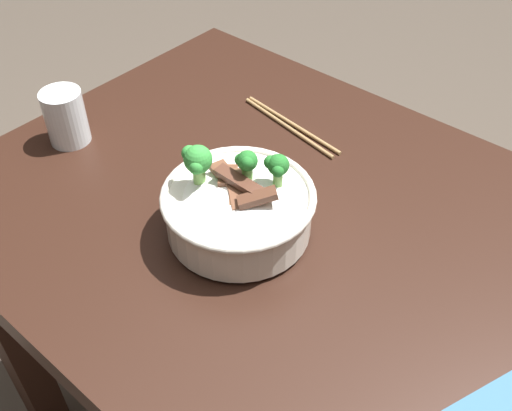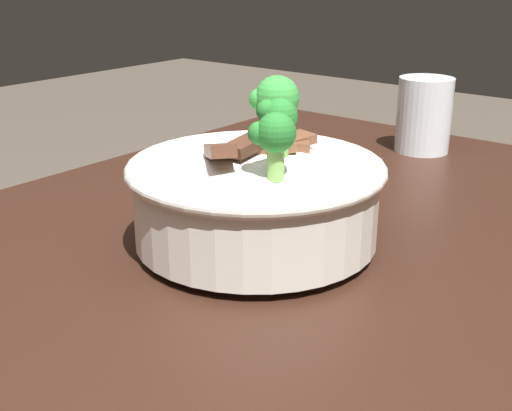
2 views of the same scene
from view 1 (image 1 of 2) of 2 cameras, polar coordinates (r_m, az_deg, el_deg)
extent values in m
cube|color=black|center=(0.91, 8.93, -5.79)|extent=(1.31, 0.79, 0.05)
cube|color=black|center=(1.62, -3.25, 1.51)|extent=(0.07, 0.07, 0.74)
cube|color=black|center=(1.39, -22.04, -12.03)|extent=(0.07, 0.07, 0.74)
cylinder|color=silver|center=(0.91, -1.62, -2.37)|extent=(0.10, 0.10, 0.01)
cylinder|color=silver|center=(0.88, -1.67, -0.65)|extent=(0.22, 0.22, 0.07)
torus|color=silver|center=(0.86, -1.71, 0.97)|extent=(0.23, 0.23, 0.01)
ellipsoid|color=white|center=(0.87, -1.70, 0.41)|extent=(0.18, 0.18, 0.05)
cube|color=brown|center=(0.85, -1.74, 1.73)|extent=(0.07, 0.07, 0.02)
cube|color=#4C2B1E|center=(0.85, -1.69, 2.36)|extent=(0.08, 0.02, 0.02)
cube|color=brown|center=(0.85, -1.79, 1.43)|extent=(0.08, 0.07, 0.02)
cube|color=#563323|center=(0.82, 0.14, 0.76)|extent=(0.05, 0.06, 0.02)
cube|color=brown|center=(0.87, -2.75, 2.72)|extent=(0.07, 0.04, 0.01)
cube|color=brown|center=(0.87, -2.70, 2.87)|extent=(0.05, 0.05, 0.01)
cylinder|color=#7AB256|center=(0.87, -5.47, 2.99)|extent=(0.02, 0.02, 0.03)
sphere|color=green|center=(0.85, -5.59, 4.44)|extent=(0.04, 0.04, 0.04)
sphere|color=green|center=(0.85, -6.39, 4.99)|extent=(0.02, 0.02, 0.02)
sphere|color=green|center=(0.84, -5.75, 3.67)|extent=(0.02, 0.02, 0.02)
cylinder|color=#6BA84C|center=(0.86, -0.83, 2.98)|extent=(0.02, 0.02, 0.03)
sphere|color=#237028|center=(0.84, -0.85, 4.30)|extent=(0.03, 0.03, 0.03)
sphere|color=#237028|center=(0.85, -1.47, 4.41)|extent=(0.02, 0.02, 0.02)
sphere|color=#237028|center=(0.83, -0.86, 4.10)|extent=(0.02, 0.02, 0.02)
cylinder|color=#7AB256|center=(0.86, 2.11, 2.65)|extent=(0.01, 0.01, 0.03)
sphere|color=#237028|center=(0.84, 2.15, 3.91)|extent=(0.03, 0.03, 0.03)
sphere|color=#237028|center=(0.84, 1.43, 4.17)|extent=(0.02, 0.02, 0.02)
sphere|color=#237028|center=(0.83, 2.11, 3.32)|extent=(0.02, 0.02, 0.02)
cylinder|color=white|center=(1.14, -17.30, 6.14)|extent=(0.07, 0.07, 0.00)
cylinder|color=white|center=(1.12, -17.79, 8.08)|extent=(0.07, 0.07, 0.10)
cylinder|color=olive|center=(1.12, -17.67, 7.61)|extent=(0.06, 0.06, 0.07)
cylinder|color=#9E7A4C|center=(1.13, 3.54, 7.79)|extent=(0.24, 0.04, 0.01)
cylinder|color=#9E7A4C|center=(1.12, 3.04, 7.53)|extent=(0.24, 0.05, 0.01)
camera|label=2|loc=(0.91, 35.61, 8.12)|focal=46.14mm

